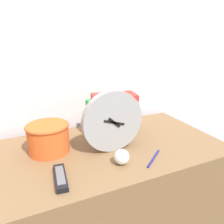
{
  "coord_description": "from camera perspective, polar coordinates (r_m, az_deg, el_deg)",
  "views": [
    {
      "loc": [
        -0.36,
        -0.57,
        1.26
      ],
      "look_at": [
        0.06,
        0.35,
        0.91
      ],
      "focal_mm": 35.0,
      "sensor_mm": 36.0,
      "label": 1
    }
  ],
  "objects": [
    {
      "name": "pen",
      "position": [
        1.0,
        10.81,
        -11.78
      ],
      "size": [
        0.13,
        0.1,
        0.01
      ],
      "color": "navy",
      "rests_on": "desk"
    },
    {
      "name": "desk",
      "position": [
        1.29,
        -1.84,
        -24.01
      ],
      "size": [
        1.16,
        0.61,
        0.75
      ],
      "color": "brown",
      "rests_on": "ground_plane"
    },
    {
      "name": "crumpled_paper_ball",
      "position": [
        0.93,
        2.55,
        -11.64
      ],
      "size": [
        0.06,
        0.06,
        0.06
      ],
      "color": "white",
      "rests_on": "desk"
    },
    {
      "name": "desk_clock",
      "position": [
        0.99,
        0.2,
        -2.46
      ],
      "size": [
        0.29,
        0.04,
        0.29
      ],
      "color": "#99999E",
      "rests_on": "desk"
    },
    {
      "name": "book_stack",
      "position": [
        1.17,
        -0.44,
        -0.96
      ],
      "size": [
        0.26,
        0.22,
        0.23
      ],
      "color": "#2D9ED1",
      "rests_on": "desk"
    },
    {
      "name": "tv_remote",
      "position": [
        0.87,
        -13.32,
        -16.28
      ],
      "size": [
        0.06,
        0.16,
        0.02
      ],
      "color": "black",
      "rests_on": "desk"
    },
    {
      "name": "basket",
      "position": [
        1.05,
        -16.3,
        -6.3
      ],
      "size": [
        0.2,
        0.2,
        0.13
      ],
      "color": "#E05623",
      "rests_on": "desk"
    },
    {
      "name": "wall_back",
      "position": [
        1.3,
        -8.9,
        16.26
      ],
      "size": [
        6.0,
        0.04,
        2.4
      ],
      "color": "silver",
      "rests_on": "ground_plane"
    }
  ]
}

